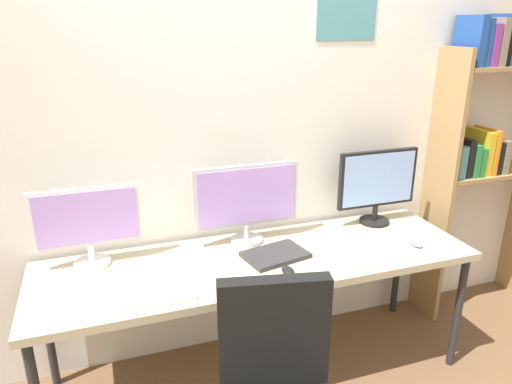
% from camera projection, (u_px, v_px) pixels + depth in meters
% --- Properties ---
extents(wall_back, '(4.69, 0.11, 2.60)m').
position_uv_depth(wall_back, '(235.00, 136.00, 2.66)').
color(wall_back, silver).
rests_on(wall_back, ground_plane).
extents(desk, '(2.29, 0.68, 0.74)m').
position_uv_depth(desk, '(259.00, 266.00, 2.49)').
color(desk, tan).
rests_on(desk, ground_plane).
extents(bookshelf, '(0.83, 0.28, 1.95)m').
position_uv_depth(bookshelf, '(487.00, 135.00, 3.01)').
color(bookshelf, '#9E7A4C').
rests_on(bookshelf, ground_plane).
extents(monitor_left, '(0.52, 0.18, 0.41)m').
position_uv_depth(monitor_left, '(87.00, 222.00, 2.33)').
color(monitor_left, silver).
rests_on(monitor_left, desk).
extents(monitor_center, '(0.59, 0.18, 0.45)m').
position_uv_depth(monitor_center, '(246.00, 200.00, 2.58)').
color(monitor_center, silver).
rests_on(monitor_center, desk).
extents(monitor_right, '(0.51, 0.18, 0.46)m').
position_uv_depth(monitor_right, '(377.00, 183.00, 2.83)').
color(monitor_right, black).
rests_on(monitor_right, desk).
extents(keyboard_left, '(0.34, 0.13, 0.02)m').
position_uv_depth(keyboard_left, '(157.00, 298.00, 2.10)').
color(keyboard_left, silver).
rests_on(keyboard_left, desk).
extents(keyboard_right, '(0.36, 0.13, 0.02)m').
position_uv_depth(keyboard_right, '(376.00, 259.00, 2.44)').
color(keyboard_right, silver).
rests_on(keyboard_right, desk).
extents(mouse_left_side, '(0.06, 0.10, 0.03)m').
position_uv_depth(mouse_left_side, '(288.00, 271.00, 2.32)').
color(mouse_left_side, black).
rests_on(mouse_left_side, desk).
extents(mouse_right_side, '(0.06, 0.10, 0.03)m').
position_uv_depth(mouse_right_side, '(416.00, 243.00, 2.61)').
color(mouse_right_side, silver).
rests_on(mouse_right_side, desk).
extents(laptop_closed, '(0.36, 0.28, 0.02)m').
position_uv_depth(laptop_closed, '(275.00, 255.00, 2.48)').
color(laptop_closed, '#2D2D2D').
rests_on(laptop_closed, desk).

